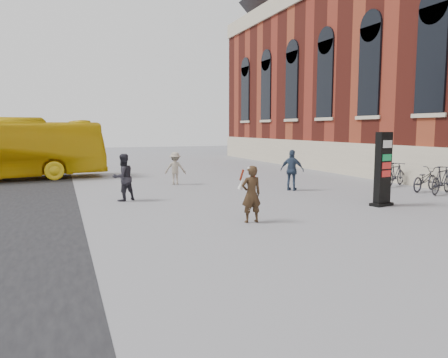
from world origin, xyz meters
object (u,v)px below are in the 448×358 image
object	(u,v)px
pedestrian_a	(123,177)
pedestrian_c	(292,170)
info_pylon	(383,169)
bike_6	(425,179)
bike_7	(395,174)
woman	(251,193)
pedestrian_b	(175,168)
bike_5	(442,180)

from	to	relation	value
pedestrian_a	pedestrian_c	size ratio (longest dim) A/B	0.99
pedestrian_a	pedestrian_c	world-z (taller)	pedestrian_c
info_pylon	pedestrian_c	size ratio (longest dim) A/B	1.45
bike_6	bike_7	xyz separation A→B (m)	(0.00, 1.70, 0.04)
woman	pedestrian_b	xyz separation A→B (m)	(0.06, 8.72, -0.06)
bike_5	bike_6	xyz separation A→B (m)	(0.00, 0.87, -0.07)
pedestrian_a	bike_7	distance (m)	12.04
pedestrian_a	pedestrian_b	size ratio (longest dim) A/B	1.13
pedestrian_a	pedestrian_c	bearing A→B (deg)	157.15
bike_5	pedestrian_b	bearing A→B (deg)	32.80
info_pylon	bike_7	xyz separation A→B (m)	(4.02, 3.85, -0.70)
info_pylon	pedestrian_a	bearing A→B (deg)	140.15
pedestrian_a	pedestrian_b	distance (m)	4.78
woman	bike_6	world-z (taller)	woman
pedestrian_b	bike_5	distance (m)	11.29
pedestrian_b	info_pylon	bearing A→B (deg)	144.90
pedestrian_b	bike_7	xyz separation A→B (m)	(9.16, -4.03, -0.21)
woman	bike_6	xyz separation A→B (m)	(9.21, 2.99, -0.31)
bike_5	pedestrian_c	bearing A→B (deg)	37.90
pedestrian_a	bike_5	size ratio (longest dim) A/B	0.90
woman	pedestrian_c	size ratio (longest dim) A/B	0.93
pedestrian_b	bike_7	world-z (taller)	pedestrian_b
woman	bike_6	size ratio (longest dim) A/B	0.83
info_pylon	bike_5	distance (m)	4.27
pedestrian_a	woman	bearing A→B (deg)	95.38
info_pylon	woman	distance (m)	5.28
bike_6	pedestrian_c	bearing A→B (deg)	47.59
pedestrian_b	pedestrian_a	bearing A→B (deg)	74.69
info_pylon	bike_7	world-z (taller)	info_pylon
pedestrian_b	bike_7	distance (m)	10.01
pedestrian_c	pedestrian_a	bearing A→B (deg)	48.24
pedestrian_c	bike_7	distance (m)	5.08
pedestrian_a	pedestrian_b	bearing A→B (deg)	-151.64
info_pylon	pedestrian_c	distance (m)	4.41
pedestrian_c	bike_5	xyz separation A→B (m)	(5.05, -3.00, -0.29)
woman	bike_5	world-z (taller)	woman
info_pylon	pedestrian_a	distance (m)	9.00
woman	pedestrian_c	world-z (taller)	pedestrian_c
pedestrian_a	bike_5	distance (m)	12.36
info_pylon	bike_5	xyz separation A→B (m)	(4.02, 1.28, -0.67)
pedestrian_a	bike_7	world-z (taller)	pedestrian_a
pedestrian_b	bike_7	bearing A→B (deg)	178.04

